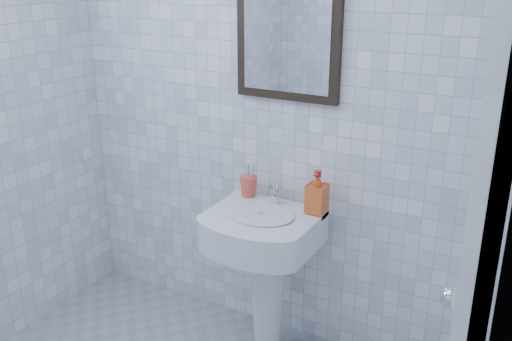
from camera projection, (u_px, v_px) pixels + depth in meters
The scene contains 10 objects.
wall_back at pixel (270, 94), 2.67m from camera, with size 2.20×0.02×2.50m, color white.
wall_right at pixel (472, 260), 1.18m from camera, with size 0.02×2.40×2.50m, color white.
washbasin at pixel (265, 258), 2.70m from camera, with size 0.50×0.36×0.77m.
faucet at pixel (275, 195), 2.67m from camera, with size 0.05×0.10×0.11m.
toothbrush_cup at pixel (249, 186), 2.76m from camera, with size 0.09×0.09×0.10m, color #E95136, non-canonical shape.
soap_dispenser at pixel (317, 192), 2.57m from camera, with size 0.09×0.09×0.19m, color red.
wall_mirror at pixel (288, 30), 2.51m from camera, with size 0.50×0.04×0.62m.
bathroom_door at pixel (485, 253), 1.73m from camera, with size 0.04×0.80×2.00m, color white.
towel_ring at pixel (489, 214), 1.88m from camera, with size 0.18×0.18×0.01m, color silver.
hand_towel at pixel (476, 261), 1.95m from camera, with size 0.03×0.16×0.38m, color beige.
Camera 1 is at (1.21, -1.13, 1.83)m, focal length 40.00 mm.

